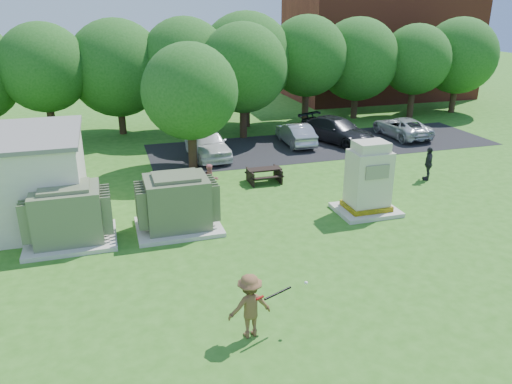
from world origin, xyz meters
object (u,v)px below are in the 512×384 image
object	(u,v)px
transformer_left	(68,216)
car_silver_b	(401,127)
transformer_right	(177,204)
batter	(250,306)
picnic_table	(264,174)
person_walking_right	(428,163)
car_white	(207,143)
generator_cabinet	(368,182)
car_dark	(337,130)
person_at_picnic	(211,181)
car_silver_a	(296,134)

from	to	relation	value
transformer_left	car_silver_b	world-z (taller)	transformer_left
transformer_right	batter	size ratio (longest dim) A/B	1.79
picnic_table	person_walking_right	bearing A→B (deg)	-14.18
picnic_table	car_white	size ratio (longest dim) A/B	0.35
batter	car_silver_b	size ratio (longest dim) A/B	0.39
generator_cabinet	car_dark	bearing A→B (deg)	70.78
person_walking_right	car_silver_b	xyz separation A→B (m)	(3.20, 7.32, -0.18)
transformer_right	batter	xyz separation A→B (m)	(0.75, -6.74, -0.13)
generator_cabinet	car_silver_b	size ratio (longest dim) A/B	0.66
transformer_right	person_at_picnic	xyz separation A→B (m)	(1.80, 2.78, -0.25)
person_walking_right	car_white	world-z (taller)	person_walking_right
transformer_left	transformer_right	world-z (taller)	same
transformer_right	person_at_picnic	bearing A→B (deg)	57.06
generator_cabinet	car_silver_b	bearing A→B (deg)	51.91
transformer_right	generator_cabinet	bearing A→B (deg)	-4.63
car_white	transformer_right	bearing A→B (deg)	-111.49
person_at_picnic	car_silver_b	world-z (taller)	person_at_picnic
car_dark	car_silver_b	bearing A→B (deg)	-23.10
batter	person_walking_right	size ratio (longest dim) A/B	1.07
car_white	car_silver_a	distance (m)	5.47
car_dark	transformer_left	bearing A→B (deg)	-170.05
car_silver_a	car_dark	size ratio (longest dim) A/B	0.77
transformer_left	batter	world-z (taller)	transformer_left
transformer_right	car_silver_b	bearing A→B (deg)	31.78
transformer_left	picnic_table	distance (m)	9.12
person_walking_right	car_dark	world-z (taller)	person_walking_right
transformer_right	car_silver_a	world-z (taller)	transformer_right
car_white	car_silver_b	size ratio (longest dim) A/B	1.03
batter	person_at_picnic	bearing A→B (deg)	-100.61
generator_cabinet	car_silver_b	world-z (taller)	generator_cabinet
batter	transformer_right	bearing A→B (deg)	-87.97
picnic_table	car_silver_a	size ratio (longest dim) A/B	0.41
transformer_left	transformer_right	xyz separation A→B (m)	(3.70, 0.00, 0.00)
person_walking_right	car_dark	size ratio (longest dim) A/B	0.32
transformer_right	person_walking_right	world-z (taller)	transformer_right
generator_cabinet	picnic_table	size ratio (longest dim) A/B	1.85
transformer_left	person_walking_right	bearing A→B (deg)	7.42
picnic_table	car_silver_a	distance (m)	6.81
generator_cabinet	person_walking_right	distance (m)	5.30
transformer_left	person_at_picnic	bearing A→B (deg)	26.82
car_dark	batter	bearing A→B (deg)	-144.85
car_white	car_dark	size ratio (longest dim) A/B	0.90
person_at_picnic	batter	bearing A→B (deg)	-105.13
picnic_table	person_walking_right	xyz separation A→B (m)	(7.36, -1.86, 0.37)
car_white	car_silver_a	world-z (taller)	car_white
transformer_left	batter	size ratio (longest dim) A/B	1.79
picnic_table	car_silver_a	bearing A→B (deg)	56.72
transformer_right	car_silver_a	xyz separation A→B (m)	(8.26, 9.58, -0.34)
picnic_table	car_silver_a	world-z (taller)	car_silver_a
person_walking_right	car_silver_b	world-z (taller)	person_walking_right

